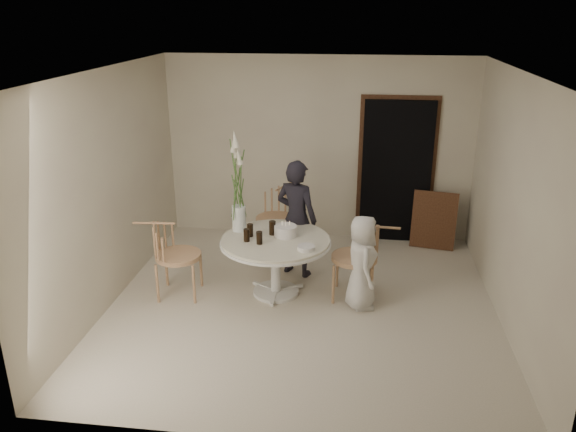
# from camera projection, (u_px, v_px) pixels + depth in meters

# --- Properties ---
(ground) EXTENTS (4.50, 4.50, 0.00)m
(ground) POSITION_uv_depth(u_px,v_px,m) (302.00, 305.00, 6.66)
(ground) COLOR beige
(ground) RESTS_ON ground
(room_shell) EXTENTS (4.50, 4.50, 4.50)m
(room_shell) POSITION_uv_depth(u_px,v_px,m) (303.00, 174.00, 6.09)
(room_shell) COLOR silver
(room_shell) RESTS_ON ground
(doorway) EXTENTS (1.00, 0.10, 2.10)m
(doorway) POSITION_uv_depth(u_px,v_px,m) (396.00, 172.00, 8.19)
(doorway) COLOR black
(doorway) RESTS_ON ground
(door_trim) EXTENTS (1.12, 0.03, 2.22)m
(door_trim) POSITION_uv_depth(u_px,v_px,m) (396.00, 168.00, 8.21)
(door_trim) COLOR brown
(door_trim) RESTS_ON ground
(table) EXTENTS (1.33, 1.33, 0.73)m
(table) POSITION_uv_depth(u_px,v_px,m) (276.00, 247.00, 6.72)
(table) COLOR silver
(table) RESTS_ON ground
(picture_frame) EXTENTS (0.65, 0.30, 0.84)m
(picture_frame) POSITION_uv_depth(u_px,v_px,m) (434.00, 220.00, 8.13)
(picture_frame) COLOR brown
(picture_frame) RESTS_ON ground
(chair_far) EXTENTS (0.68, 0.70, 0.97)m
(chair_far) POSITION_uv_depth(u_px,v_px,m) (281.00, 210.00, 7.94)
(chair_far) COLOR tan
(chair_far) RESTS_ON ground
(chair_right) EXTENTS (0.60, 0.55, 0.95)m
(chair_right) POSITION_uv_depth(u_px,v_px,m) (366.00, 251.00, 6.62)
(chair_right) COLOR tan
(chair_right) RESTS_ON ground
(chair_left) EXTENTS (0.60, 0.56, 0.95)m
(chair_left) POSITION_uv_depth(u_px,v_px,m) (167.00, 248.00, 6.71)
(chair_left) COLOR tan
(chair_left) RESTS_ON ground
(girl) EXTENTS (0.66, 0.56, 1.54)m
(girl) POSITION_uv_depth(u_px,v_px,m) (297.00, 218.00, 7.20)
(girl) COLOR black
(girl) RESTS_ON ground
(boy) EXTENTS (0.46, 0.61, 1.13)m
(boy) POSITION_uv_depth(u_px,v_px,m) (362.00, 262.00, 6.44)
(boy) COLOR silver
(boy) RESTS_ON ground
(birthday_cake) EXTENTS (0.27, 0.27, 0.18)m
(birthday_cake) POSITION_uv_depth(u_px,v_px,m) (286.00, 231.00, 6.73)
(birthday_cake) COLOR white
(birthday_cake) RESTS_ON table
(cola_tumbler_a) EXTENTS (0.07, 0.07, 0.15)m
(cola_tumbler_a) POSITION_uv_depth(u_px,v_px,m) (247.00, 235.00, 6.58)
(cola_tumbler_a) COLOR black
(cola_tumbler_a) RESTS_ON table
(cola_tumbler_b) EXTENTS (0.08, 0.08, 0.15)m
(cola_tumbler_b) POSITION_uv_depth(u_px,v_px,m) (259.00, 238.00, 6.50)
(cola_tumbler_b) COLOR black
(cola_tumbler_b) RESTS_ON table
(cola_tumbler_c) EXTENTS (0.09, 0.09, 0.16)m
(cola_tumbler_c) POSITION_uv_depth(u_px,v_px,m) (250.00, 230.00, 6.72)
(cola_tumbler_c) COLOR black
(cola_tumbler_c) RESTS_ON table
(cola_tumbler_d) EXTENTS (0.09, 0.09, 0.17)m
(cola_tumbler_d) POSITION_uv_depth(u_px,v_px,m) (272.00, 228.00, 6.77)
(cola_tumbler_d) COLOR black
(cola_tumbler_d) RESTS_ON table
(plate_stack) EXTENTS (0.23, 0.23, 0.05)m
(plate_stack) POSITION_uv_depth(u_px,v_px,m) (306.00, 248.00, 6.36)
(plate_stack) COLOR white
(plate_stack) RESTS_ON table
(flower_vase) EXTENTS (0.17, 0.17, 1.25)m
(flower_vase) POSITION_uv_depth(u_px,v_px,m) (238.00, 190.00, 6.75)
(flower_vase) COLOR white
(flower_vase) RESTS_ON table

